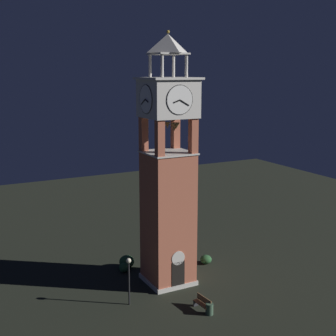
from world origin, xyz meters
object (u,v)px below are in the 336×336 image
at_px(clock_tower, 168,183).
at_px(lamp_post, 129,272).
at_px(trash_bin, 209,309).
at_px(park_bench, 203,303).

xyz_separation_m(clock_tower, lamp_post, (-4.24, -2.13, -5.58)).
bearing_deg(lamp_post, clock_tower, 26.66).
bearing_deg(trash_bin, park_bench, 96.42).
bearing_deg(park_bench, trash_bin, -83.58).
height_order(lamp_post, trash_bin, lamp_post).
bearing_deg(trash_bin, lamp_post, 138.27).
distance_m(park_bench, lamp_post, 5.61).
xyz_separation_m(lamp_post, trash_bin, (4.32, -3.85, -2.07)).
distance_m(clock_tower, lamp_post, 7.32).
height_order(clock_tower, trash_bin, clock_tower).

